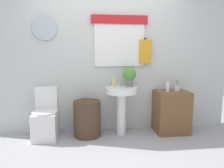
{
  "coord_description": "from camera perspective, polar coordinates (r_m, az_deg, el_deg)",
  "views": [
    {
      "loc": [
        -0.29,
        -2.35,
        1.3
      ],
      "look_at": [
        0.08,
        0.8,
        0.85
      ],
      "focal_mm": 32.6,
      "sensor_mm": 36.0,
      "label": 1
    }
  ],
  "objects": [
    {
      "name": "lotion_bottle",
      "position": [
        3.45,
        15.39,
        -0.72
      ],
      "size": [
        0.05,
        0.05,
        0.17
      ],
      "primitive_type": "cylinder",
      "color": "white",
      "rests_on": "wooden_cabinet"
    },
    {
      "name": "toilet",
      "position": [
        3.45,
        -17.97,
        -9.08
      ],
      "size": [
        0.38,
        0.51,
        0.81
      ],
      "color": "white",
      "rests_on": "ground_plane"
    },
    {
      "name": "laundry_hamper",
      "position": [
        3.36,
        -6.96,
        -9.56
      ],
      "size": [
        0.43,
        0.43,
        0.58
      ],
      "primitive_type": "cylinder",
      "color": "#4C3828",
      "rests_on": "ground_plane"
    },
    {
      "name": "potted_plant",
      "position": [
        3.35,
        4.87,
        2.48
      ],
      "size": [
        0.22,
        0.22,
        0.32
      ],
      "color": "slate",
      "rests_on": "pedestal_sink"
    },
    {
      "name": "wooden_cabinet",
      "position": [
        3.62,
        16.29,
        -7.48
      ],
      "size": [
        0.54,
        0.44,
        0.71
      ],
      "primitive_type": "cube",
      "color": "brown",
      "rests_on": "ground_plane"
    },
    {
      "name": "soap_bottle",
      "position": [
        3.31,
        0.46,
        0.55
      ],
      "size": [
        0.05,
        0.05,
        0.16
      ],
      "primitive_type": "cylinder",
      "color": "#DBD166",
      "rests_on": "pedestal_sink"
    },
    {
      "name": "ground_plane",
      "position": [
        2.7,
        0.32,
        -20.73
      ],
      "size": [
        8.0,
        8.0,
        0.0
      ],
      "primitive_type": "plane",
      "color": "#A3A3A8"
    },
    {
      "name": "faucet",
      "position": [
        3.39,
        2.32,
        0.24
      ],
      "size": [
        0.03,
        0.03,
        0.1
      ],
      "primitive_type": "cylinder",
      "color": "silver",
      "rests_on": "pedestal_sink"
    },
    {
      "name": "toothbrush_cup",
      "position": [
        3.59,
        17.81,
        -1.02
      ],
      "size": [
        0.08,
        0.08,
        0.19
      ],
      "color": "silver",
      "rests_on": "wooden_cabinet"
    },
    {
      "name": "back_wall",
      "position": [
        3.51,
        -1.93,
        8.14
      ],
      "size": [
        4.4,
        0.18,
        2.6
      ],
      "color": "silver",
      "rests_on": "ground_plane"
    },
    {
      "name": "pedestal_sink",
      "position": [
        3.32,
        2.63,
        -4.27
      ],
      "size": [
        0.51,
        0.51,
        0.79
      ],
      "color": "white",
      "rests_on": "ground_plane"
    }
  ]
}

